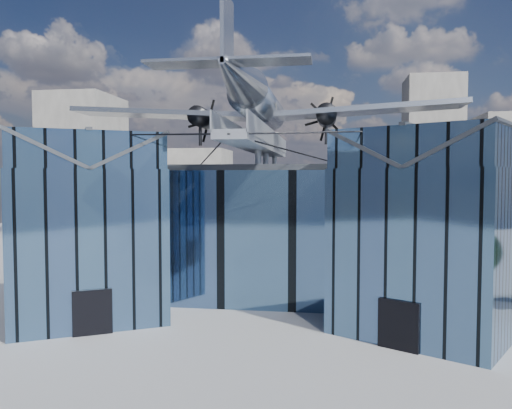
# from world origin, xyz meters

# --- Properties ---
(ground_plane) EXTENTS (120.00, 120.00, 0.00)m
(ground_plane) POSITION_xyz_m (0.00, 0.00, 0.00)
(ground_plane) COLOR gray
(museum) EXTENTS (32.88, 24.50, 17.60)m
(museum) POSITION_xyz_m (0.00, 5.82, 5.54)
(museum) COLOR #44648B
(museum) RESTS_ON ground
(bg_towers) EXTENTS (77.00, 24.50, 26.00)m
(bg_towers) POSITION_xyz_m (1.45, 50.49, 10.01)
(bg_towers) COLOR gray
(bg_towers) RESTS_ON ground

